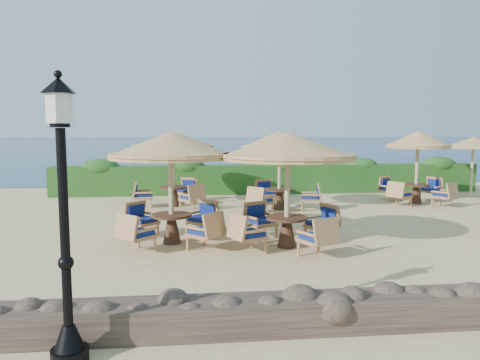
% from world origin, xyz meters
% --- Properties ---
extents(ground, '(120.00, 120.00, 0.00)m').
position_xyz_m(ground, '(0.00, 0.00, 0.00)').
color(ground, '#D4BB86').
rests_on(ground, ground).
extents(sea, '(160.00, 160.00, 0.00)m').
position_xyz_m(sea, '(0.00, 70.00, 0.00)').
color(sea, navy).
rests_on(sea, ground).
extents(hedge, '(18.00, 0.90, 1.20)m').
position_xyz_m(hedge, '(0.00, 7.20, 0.60)').
color(hedge, '#1A4616').
rests_on(hedge, ground).
extents(stone_wall, '(15.00, 0.65, 0.44)m').
position_xyz_m(stone_wall, '(0.00, -6.20, 0.22)').
color(stone_wall, brown).
rests_on(stone_wall, ground).
extents(lamp_post, '(0.44, 0.44, 3.31)m').
position_xyz_m(lamp_post, '(-4.80, -6.80, 1.55)').
color(lamp_post, black).
rests_on(lamp_post, ground).
extents(extra_parasol, '(2.30, 2.30, 2.41)m').
position_xyz_m(extra_parasol, '(7.80, 5.20, 2.17)').
color(extra_parasol, tan).
rests_on(extra_parasol, ground).
extents(cafe_set_0, '(2.93, 2.93, 2.65)m').
position_xyz_m(cafe_set_0, '(-3.82, -1.16, 1.86)').
color(cafe_set_0, tan).
rests_on(cafe_set_0, ground).
extents(cafe_set_1, '(3.12, 3.12, 2.65)m').
position_xyz_m(cafe_set_1, '(-1.15, -1.78, 1.90)').
color(cafe_set_1, tan).
rests_on(cafe_set_1, ground).
extents(cafe_set_3, '(2.89, 2.89, 2.65)m').
position_xyz_m(cafe_set_3, '(-3.95, 4.19, 1.93)').
color(cafe_set_3, tan).
rests_on(cafe_set_3, ground).
extents(cafe_set_4, '(2.74, 2.74, 2.65)m').
position_xyz_m(cafe_set_4, '(-0.37, 3.22, 1.86)').
color(cafe_set_4, tan).
rests_on(cafe_set_4, ground).
extents(cafe_set_5, '(2.73, 2.73, 2.65)m').
position_xyz_m(cafe_set_5, '(4.85, 3.91, 1.65)').
color(cafe_set_5, tan).
rests_on(cafe_set_5, ground).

